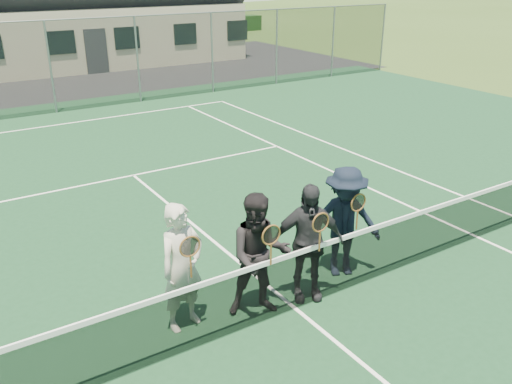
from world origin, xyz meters
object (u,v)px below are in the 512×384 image
player_c (307,243)px  player_d (344,222)px  player_a (182,267)px  player_b (260,255)px  tennis_net (296,278)px

player_c → player_d: (0.90, 0.22, -0.00)m
player_a → player_b: 1.07m
tennis_net → player_a: player_a is taller
player_a → player_b: same height
player_a → player_c: 1.84m
player_c → tennis_net: bearing=-149.8°
player_b → player_d: bearing=5.8°
player_a → player_d: same height
player_a → player_d: size_ratio=1.00×
tennis_net → player_a: 1.62m
tennis_net → player_a: bearing=160.6°
tennis_net → player_a: size_ratio=6.49×
player_a → player_c: size_ratio=1.00×
tennis_net → player_c: size_ratio=6.49×
player_a → player_d: 2.70m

